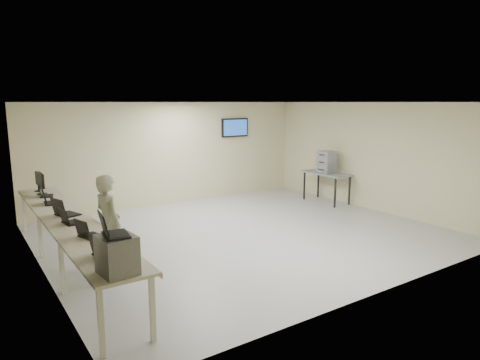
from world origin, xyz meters
TOP-DOWN VIEW (x-y plane):
  - room at (0.03, 0.06)m, footprint 8.01×7.01m
  - workbench at (-3.59, 0.00)m, footprint 0.76×6.00m
  - equipment_box at (-3.65, -2.75)m, footprint 0.41×0.46m
  - laptop_on_box at (-3.71, -2.75)m, footprint 0.34×0.39m
  - laptop_0 at (-3.61, -2.13)m, footprint 0.40×0.44m
  - laptop_1 at (-3.58, -1.23)m, footprint 0.38×0.41m
  - laptop_2 at (-3.65, -0.35)m, footprint 0.32×0.36m
  - laptop_3 at (-3.60, 0.22)m, footprint 0.44×0.47m
  - laptop_4 at (-3.64, 1.26)m, footprint 0.36×0.42m
  - laptop_5 at (-3.61, 2.00)m, footprint 0.33×0.37m
  - monitor_near at (-3.60, 2.27)m, footprint 0.20×0.46m
  - monitor_far at (-3.60, 2.66)m, footprint 0.18×0.42m
  - soldier at (-3.05, -0.44)m, footprint 0.50×0.66m
  - side_table at (3.60, 1.17)m, footprint 0.66×1.41m
  - storage_bins at (3.58, 1.17)m, footprint 0.39×0.44m

SIDE VIEW (x-z plane):
  - side_table at x=3.60m, z-range 0.35..1.19m
  - soldier at x=-3.05m, z-range 0.00..1.65m
  - workbench at x=-3.59m, z-range 0.38..1.28m
  - laptop_5 at x=-3.61m, z-range 0.84..1.09m
  - laptop_2 at x=-3.65m, z-range 0.84..1.09m
  - laptop_1 at x=-3.58m, z-range 0.83..1.11m
  - laptop_0 at x=-3.61m, z-range 0.83..1.13m
  - laptop_3 at x=-3.60m, z-range 0.82..1.13m
  - laptop_4 at x=-3.64m, z-range 0.82..1.13m
  - equipment_box at x=-3.65m, z-range 0.90..1.34m
  - monitor_far at x=-3.60m, z-range 0.94..1.35m
  - storage_bins at x=3.58m, z-range 0.85..1.47m
  - monitor_near at x=-3.60m, z-range 0.95..1.40m
  - room at x=0.03m, z-range 0.01..2.82m
  - laptop_on_box at x=-3.71m, z-range 1.27..1.56m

